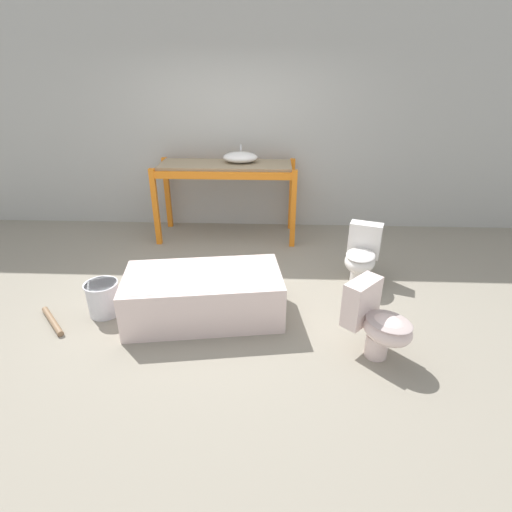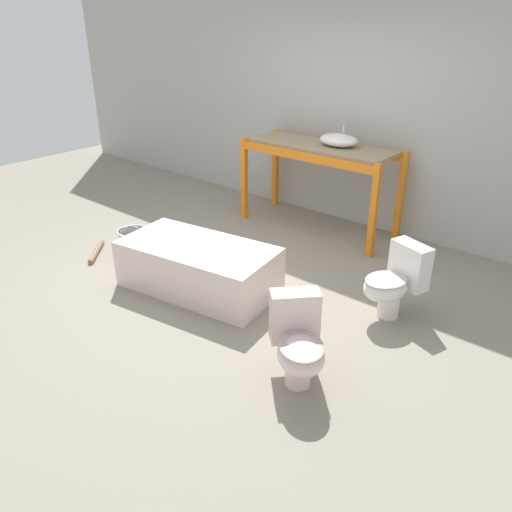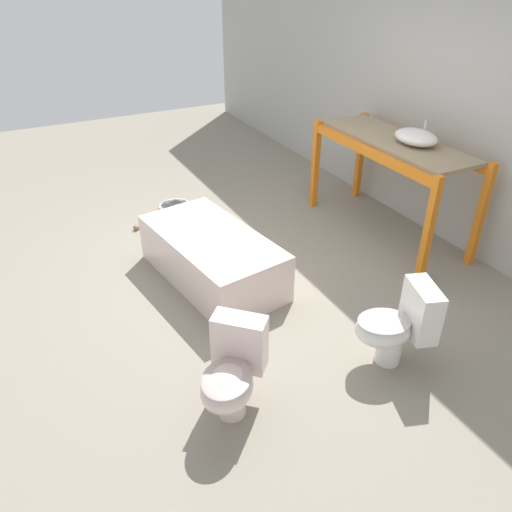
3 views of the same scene
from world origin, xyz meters
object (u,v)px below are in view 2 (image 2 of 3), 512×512
at_px(bathtub_main, 198,264).
at_px(bucket_white, 134,244).
at_px(toilet_far, 394,281).
at_px(toilet_near, 298,342).
at_px(sink_basin, 339,140).

xyz_separation_m(bathtub_main, bucket_white, (-1.01, 0.00, -0.09)).
relative_size(toilet_far, bucket_white, 1.92).
height_order(toilet_far, bucket_white, toilet_far).
height_order(toilet_near, bucket_white, toilet_near).
bearing_deg(bucket_white, toilet_near, -11.36).
bearing_deg(sink_basin, toilet_far, -42.96).
relative_size(sink_basin, toilet_near, 0.71).
relative_size(sink_basin, toilet_far, 0.71).
relative_size(sink_basin, bathtub_main, 0.29).
bearing_deg(sink_basin, toilet_near, -63.05).
bearing_deg(toilet_far, sink_basin, 156.23).
height_order(bathtub_main, toilet_near, toilet_near).
height_order(sink_basin, bathtub_main, sink_basin).
bearing_deg(bucket_white, toilet_far, 15.89).
distance_m(bathtub_main, bucket_white, 1.02).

